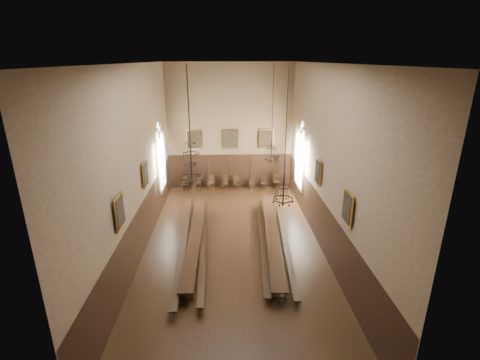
{
  "coord_description": "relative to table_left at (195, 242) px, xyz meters",
  "views": [
    {
      "loc": [
        -0.32,
        -15.7,
        9.2
      ],
      "look_at": [
        0.4,
        1.5,
        3.16
      ],
      "focal_mm": 26.0,
      "sensor_mm": 36.0,
      "label": 1
    }
  ],
  "objects": [
    {
      "name": "chair_5",
      "position": [
        3.52,
        8.5,
        -0.09
      ],
      "size": [
        0.39,
        0.39,
        0.86
      ],
      "rotation": [
        0.0,
        0.0,
        0.02
      ],
      "color": "black",
      "rests_on": "floor"
    },
    {
      "name": "bench_left_inner",
      "position": [
        0.44,
        -0.14,
        -0.07
      ],
      "size": [
        0.59,
        9.8,
        0.44
      ],
      "rotation": [
        0.0,
        0.0,
        0.03
      ],
      "color": "black",
      "rests_on": "floor"
    },
    {
      "name": "wall_left",
      "position": [
        -2.56,
        0.01,
        4.15
      ],
      "size": [
        0.02,
        18.0,
        9.0
      ],
      "primitive_type": "cube",
      "color": "#78634A",
      "rests_on": "ground"
    },
    {
      "name": "chandelier_back_left",
      "position": [
        -0.19,
        2.02,
        4.43
      ],
      "size": [
        0.87,
        0.87,
        4.67
      ],
      "color": "black",
      "rests_on": "ceiling"
    },
    {
      "name": "ceiling",
      "position": [
        1.95,
        0.01,
        8.66
      ],
      "size": [
        9.0,
        18.0,
        0.02
      ],
      "primitive_type": "cube",
      "color": "black",
      "rests_on": "ground"
    },
    {
      "name": "wainscot_panelling",
      "position": [
        1.95,
        0.01,
        0.9
      ],
      "size": [
        9.0,
        18.0,
        2.5
      ],
      "primitive_type": null,
      "color": "black",
      "rests_on": "floor"
    },
    {
      "name": "wall_right",
      "position": [
        6.46,
        0.01,
        4.15
      ],
      "size": [
        0.02,
        18.0,
        9.0
      ],
      "primitive_type": "cube",
      "color": "#78634A",
      "rests_on": "ground"
    },
    {
      "name": "portrait_right_1",
      "position": [
        6.33,
        -3.49,
        3.35
      ],
      "size": [
        0.12,
        1.0,
        1.3
      ],
      "color": "gold",
      "rests_on": "wall_right"
    },
    {
      "name": "portrait_back_0",
      "position": [
        -0.65,
        8.89,
        3.35
      ],
      "size": [
        1.1,
        0.12,
        1.4
      ],
      "color": "gold",
      "rests_on": "wall_back"
    },
    {
      "name": "window_right",
      "position": [
        6.38,
        5.51,
        3.05
      ],
      "size": [
        0.2,
        2.2,
        4.6
      ],
      "primitive_type": null,
      "color": "white",
      "rests_on": "wall_right"
    },
    {
      "name": "table_left",
      "position": [
        0.0,
        0.0,
        0.0
      ],
      "size": [
        0.66,
        9.03,
        0.7
      ],
      "rotation": [
        0.0,
        0.0,
        -0.0
      ],
      "color": "black",
      "rests_on": "floor"
    },
    {
      "name": "chandelier_front_right",
      "position": [
        3.9,
        -2.88,
        3.88
      ],
      "size": [
        0.82,
        0.82,
        5.28
      ],
      "color": "black",
      "rests_on": "ceiling"
    },
    {
      "name": "portrait_right_0",
      "position": [
        6.33,
        1.01,
        3.35
      ],
      "size": [
        0.12,
        1.0,
        1.3
      ],
      "color": "gold",
      "rests_on": "wall_right"
    },
    {
      "name": "portrait_left_1",
      "position": [
        -2.43,
        -3.49,
        3.35
      ],
      "size": [
        0.12,
        1.0,
        1.3
      ],
      "color": "gold",
      "rests_on": "wall_left"
    },
    {
      "name": "portrait_back_2",
      "position": [
        4.55,
        8.89,
        3.35
      ],
      "size": [
        1.1,
        0.12,
        1.4
      ],
      "color": "gold",
      "rests_on": "wall_back"
    },
    {
      "name": "chandelier_front_left",
      "position": [
        0.23,
        -2.33,
        4.6
      ],
      "size": [
        0.84,
        0.84,
        4.49
      ],
      "color": "black",
      "rests_on": "ceiling"
    },
    {
      "name": "chair_1",
      "position": [
        -0.44,
        8.49,
        -0.09
      ],
      "size": [
        0.39,
        0.39,
        0.87
      ],
      "rotation": [
        0.0,
        0.0,
        0.01
      ],
      "color": "black",
      "rests_on": "floor"
    },
    {
      "name": "portrait_left_0",
      "position": [
        -2.43,
        1.01,
        3.35
      ],
      "size": [
        0.12,
        1.0,
        1.3
      ],
      "color": "gold",
      "rests_on": "wall_left"
    },
    {
      "name": "chair_2",
      "position": [
        0.5,
        8.61,
        -0.05
      ],
      "size": [
        0.52,
        0.52,
        1.0
      ],
      "rotation": [
        0.0,
        0.0,
        -0.21
      ],
      "color": "black",
      "rests_on": "floor"
    },
    {
      "name": "bench_right_inner",
      "position": [
        3.48,
        0.25,
        -0.07
      ],
      "size": [
        0.91,
        9.72,
        0.44
      ],
      "rotation": [
        0.0,
        0.0,
        -0.06
      ],
      "color": "black",
      "rests_on": "floor"
    },
    {
      "name": "bench_right_outer",
      "position": [
        4.61,
        0.0,
        -0.08
      ],
      "size": [
        0.91,
        9.64,
        0.43
      ],
      "rotation": [
        0.0,
        0.0,
        -0.06
      ],
      "color": "black",
      "rests_on": "floor"
    },
    {
      "name": "chair_6",
      "position": [
        4.4,
        8.55,
        -0.09
      ],
      "size": [
        0.46,
        0.46,
        0.87
      ],
      "rotation": [
        0.0,
        0.0,
        -0.23
      ],
      "color": "black",
      "rests_on": "floor"
    },
    {
      "name": "portrait_back_1",
      "position": [
        1.95,
        8.89,
        3.35
      ],
      "size": [
        1.1,
        0.12,
        1.4
      ],
      "color": "gold",
      "rests_on": "wall_back"
    },
    {
      "name": "chair_3",
      "position": [
        1.56,
        8.56,
        -0.05
      ],
      "size": [
        0.45,
        0.45,
        1.0
      ],
      "rotation": [
        0.0,
        0.0,
        0.01
      ],
      "color": "black",
      "rests_on": "floor"
    },
    {
      "name": "chair_7",
      "position": [
        5.37,
        8.58,
        -0.04
      ],
      "size": [
        0.59,
        0.59,
        1.04
      ],
      "rotation": [
        0.0,
        0.0,
        0.34
      ],
      "color": "black",
      "rests_on": "floor"
    },
    {
      "name": "wall_front",
      "position": [
        1.95,
        -9.0,
        4.15
      ],
      "size": [
        9.0,
        0.02,
        9.0
      ],
      "primitive_type": "cube",
      "color": "#78634A",
      "rests_on": "ground"
    },
    {
      "name": "chair_4",
      "position": [
        2.37,
        8.58,
        -0.06
      ],
      "size": [
        0.44,
        0.44,
        0.96
      ],
      "rotation": [
        0.0,
        0.0,
        0.05
      ],
      "color": "black",
      "rests_on": "floor"
    },
    {
      "name": "window_left",
      "position": [
        -2.48,
        5.51,
        3.05
      ],
      "size": [
        0.2,
        2.2,
        4.6
      ],
      "primitive_type": null,
      "color": "white",
      "rests_on": "wall_left"
    },
    {
      "name": "bench_left_outer",
      "position": [
        -0.58,
        0.12,
        -0.04
      ],
      "size": [
        0.7,
        10.76,
        0.48
      ],
      "rotation": [
        0.0,
        0.0,
        0.04
      ],
      "color": "black",
      "rests_on": "floor"
    },
    {
      "name": "table_right",
      "position": [
        3.96,
        0.16,
        0.03
      ],
      "size": [
        1.35,
        9.79,
        0.76
      ],
      "rotation": [
        0.0,
        0.0,
        -0.07
      ],
      "color": "black",
      "rests_on": "floor"
    },
    {
      "name": "wall_back",
      "position": [
        1.95,
        9.02,
        4.15
      ],
      "size": [
        9.0,
        0.02,
        9.0
      ],
      "primitive_type": "cube",
      "color": "#78634A",
      "rests_on": "ground"
    },
    {
      "name": "floor",
      "position": [
        1.95,
        0.01,
        -0.36
      ],
      "size": [
        9.0,
        18.0,
        0.02
      ],
      "primitive_type": "cube",
      "color": "black",
      "rests_on": "ground"
    },
    {
      "name": "chandelier_back_right",
      "position": [
        4.08,
        2.42,
        4.05
      ],
      "size": [
        0.89,
        0.89,
        5.08
      ],
      "color": "black",
      "rests_on": "ceiling"
    },
    {
      "name": "chair_0",
      "position": [
        -1.44,
        8.52,
        -0.05
      ],
      "size": [
        0.46,
        0.46,
        0.99
      ],
      "rotation": [
        0.0,
        0.0,
        0.04
      ],
      "color": "black",
      "rests_on": "floor"
    }
  ]
}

